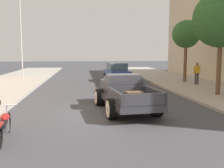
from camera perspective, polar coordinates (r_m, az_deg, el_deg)
name	(u,v)px	position (r m, az deg, el deg)	size (l,w,h in m)	color
ground_plane	(112,111)	(11.18, -0.07, -6.09)	(140.00, 140.00, 0.00)	#3D3D42
hotrod_truck_gunmetal	(124,93)	(11.44, 2.60, -1.95)	(2.54, 5.07, 1.58)	#333338
motorcycle_parked	(4,125)	(8.13, -23.03, -8.43)	(0.62, 2.11, 0.93)	black
car_background_blue	(117,73)	(22.95, 1.05, 2.54)	(2.11, 4.42, 1.65)	#284293
pedestrian_sidewalk_right	(197,72)	(20.44, 18.48, 2.55)	(0.53, 0.22, 1.65)	#333338
flagpole	(23,18)	(26.16, -19.34, 13.68)	(1.74, 0.16, 9.16)	#B2B2B7
street_tree_nearest	(221,19)	(15.83, 23.30, 13.18)	(3.18, 3.18, 5.85)	brown
street_tree_second	(186,35)	(22.16, 16.28, 10.58)	(2.28, 2.28, 5.07)	brown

